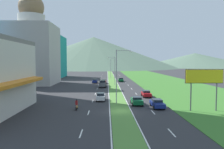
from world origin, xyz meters
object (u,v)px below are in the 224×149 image
at_px(street_lamp_far, 111,66).
at_px(car_4, 104,81).
at_px(billboard_roadside, 204,78).
at_px(car_6, 137,101).
at_px(car_3, 121,80).
at_px(car_0, 95,81).
at_px(car_1, 157,103).
at_px(car_2, 101,97).
at_px(pickup_truck_0, 103,84).
at_px(car_5, 146,94).
at_px(street_lamp_mid, 114,69).
at_px(street_lamp_near, 118,73).
at_px(motorcycle_rider, 77,105).

height_order(street_lamp_far, car_4, street_lamp_far).
relative_size(billboard_roadside, car_6, 1.65).
bearing_deg(street_lamp_far, car_3, -80.48).
height_order(car_0, car_4, car_4).
bearing_deg(car_1, car_2, -125.15).
bearing_deg(street_lamp_far, car_2, -93.33).
bearing_deg(car_6, car_4, -169.91).
bearing_deg(car_0, car_4, -118.75).
bearing_deg(billboard_roadside, car_1, 157.41).
xyz_separation_m(car_3, pickup_truck_0, (-7.01, -17.32, 0.21)).
bearing_deg(car_5, car_2, -67.44).
relative_size(street_lamp_far, car_0, 2.33).
relative_size(car_0, car_2, 0.99).
relative_size(street_lamp_far, car_2, 2.32).
xyz_separation_m(street_lamp_mid, billboard_roadside, (13.18, -38.53, -0.18)).
bearing_deg(car_5, street_lamp_mid, -165.01).
relative_size(street_lamp_near, car_3, 2.39).
height_order(car_1, car_5, car_1).
bearing_deg(street_lamp_near, pickup_truck_0, 97.54).
distance_m(car_1, car_5, 11.31).
distance_m(car_0, motorcycle_rider, 43.74).
distance_m(street_lamp_near, car_2, 6.92).
xyz_separation_m(car_0, motorcycle_rider, (-0.52, -43.74, -0.01)).
distance_m(street_lamp_far, motorcycle_rider, 69.55).
relative_size(street_lamp_mid, car_5, 2.33).
height_order(car_5, motorcycle_rider, motorcycle_rider).
relative_size(car_0, car_6, 1.01).
xyz_separation_m(car_2, motorcycle_rider, (-3.78, -8.43, -0.06)).
height_order(street_lamp_near, pickup_truck_0, street_lamp_near).
bearing_deg(car_0, car_5, -156.53).
xyz_separation_m(street_lamp_near, car_1, (6.64, -3.76, -5.10)).
bearing_deg(motorcycle_rider, street_lamp_far, -6.05).
distance_m(car_0, car_1, 44.41).
bearing_deg(car_3, car_6, -0.09).
bearing_deg(street_lamp_near, street_lamp_far, 89.87).
bearing_deg(motorcycle_rider, street_lamp_mid, -11.41).
distance_m(car_1, car_4, 41.74).
height_order(street_lamp_mid, car_2, street_lamp_mid).
height_order(street_lamp_near, car_0, street_lamp_near).
height_order(car_1, car_2, car_2).
bearing_deg(car_0, billboard_roadside, -156.00).
height_order(car_2, car_3, car_2).
distance_m(street_lamp_far, car_4, 27.74).
height_order(car_2, pickup_truck_0, pickup_truck_0).
height_order(street_lamp_mid, car_6, street_lamp_mid).
height_order(street_lamp_far, pickup_truck_0, street_lamp_far).
height_order(street_lamp_near, car_5, street_lamp_near).
bearing_deg(street_lamp_far, car_1, -84.51).
relative_size(car_3, motorcycle_rider, 2.14).
relative_size(car_0, car_1, 0.89).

